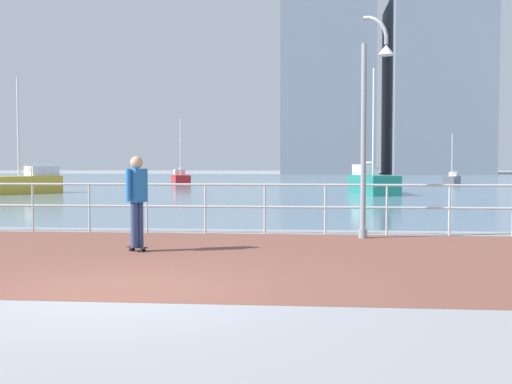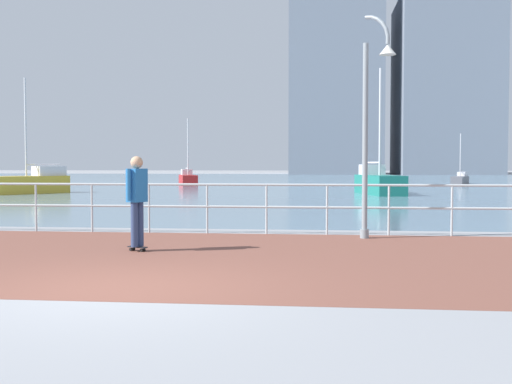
{
  "view_description": "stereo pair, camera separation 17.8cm",
  "coord_description": "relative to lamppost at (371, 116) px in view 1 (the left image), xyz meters",
  "views": [
    {
      "loc": [
        2.45,
        -7.68,
        1.63
      ],
      "look_at": [
        1.43,
        3.96,
        1.1
      ],
      "focal_mm": 43.35,
      "sensor_mm": 36.0,
      "label": 1
    },
    {
      "loc": [
        2.63,
        -7.67,
        1.63
      ],
      "look_at": [
        1.43,
        3.96,
        1.1
      ],
      "focal_mm": 43.35,
      "sensor_mm": 36.0,
      "label": 2
    }
  ],
  "objects": [
    {
      "name": "ground",
      "position": [
        -3.75,
        34.1,
        -2.68
      ],
      "size": [
        220.0,
        220.0,
        0.0
      ],
      "primitive_type": "plane",
      "color": "gray"
    },
    {
      "name": "waterfront_railing",
      "position": [
        -3.75,
        0.71,
        -1.87
      ],
      "size": [
        25.25,
        0.06,
        1.18
      ],
      "color": "#B2BCC1",
      "rests_on": "ground"
    },
    {
      "name": "sailboat_gray",
      "position": [
        -17.13,
        19.14,
        -2.07
      ],
      "size": [
        3.85,
        4.46,
        6.37
      ],
      "color": "gold",
      "rests_on": "ground"
    },
    {
      "name": "sailboat_white",
      "position": [
        -11.32,
        33.57,
        -2.18
      ],
      "size": [
        2.21,
        3.85,
        5.16
      ],
      "color": "#B21E1E",
      "rests_on": "ground"
    },
    {
      "name": "skateboarder",
      "position": [
        -4.51,
        -2.38,
        -1.61
      ],
      "size": [
        0.41,
        0.54,
        1.78
      ],
      "color": "black",
      "rests_on": "ground"
    },
    {
      "name": "tower_concrete",
      "position": [
        18.88,
        89.55,
        11.48
      ],
      "size": [
        15.19,
        17.42,
        29.97
      ],
      "color": "slate",
      "rests_on": "ground"
    },
    {
      "name": "sailboat_navy",
      "position": [
        2.05,
        20.37,
        -2.03
      ],
      "size": [
        2.44,
        5.02,
        6.77
      ],
      "color": "#197266",
      "rests_on": "ground"
    },
    {
      "name": "harbor_water",
      "position": [
        -3.75,
        45.71,
        -2.68
      ],
      "size": [
        180.0,
        88.0,
        0.0
      ],
      "primitive_type": "cube",
      "color": "slate",
      "rests_on": "ground"
    },
    {
      "name": "brick_paving",
      "position": [
        -3.75,
        -2.93,
        -2.67
      ],
      "size": [
        28.0,
        7.26,
        0.01
      ],
      "primitive_type": "cube",
      "color": "brown",
      "rests_on": "ground"
    },
    {
      "name": "sailboat_teal",
      "position": [
        10.42,
        38.79,
        -2.28
      ],
      "size": [
        2.02,
        3.07,
        4.15
      ],
      "color": "#595960",
      "rests_on": "ground"
    },
    {
      "name": "lamppost",
      "position": [
        0.0,
        0.0,
        0.0
      ],
      "size": [
        0.71,
        0.61,
        4.84
      ],
      "color": "gray",
      "rests_on": "ground"
    },
    {
      "name": "tower_beige",
      "position": [
        1.4,
        91.02,
        21.46
      ],
      "size": [
        14.73,
        17.59,
        49.94
      ],
      "color": "slate",
      "rests_on": "ground"
    }
  ]
}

